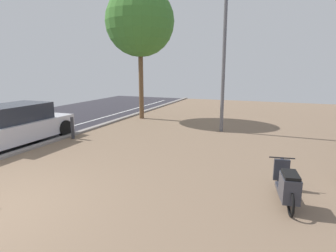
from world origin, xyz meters
The scene contains 6 objects.
ground centered at (1.43, 0.00, -0.02)m, with size 21.00×40.00×0.13m.
scooter_mid centered at (5.21, 2.41, 0.37)m, with size 0.59×1.71×0.72m.
parked_car_near centered at (-3.39, 3.66, 0.63)m, with size 1.83×4.44×1.36m.
lamp_post centered at (2.83, 8.34, 3.16)m, with size 0.20×0.52×5.68m.
street_tree centered at (-1.60, 9.91, 4.75)m, with size 3.36×3.36×6.44m.
bollard_far centered at (-2.05, 5.12, 0.40)m, with size 0.12×0.12×0.81m.
Camera 1 is at (4.92, -3.13, 2.57)m, focal length 30.38 mm.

